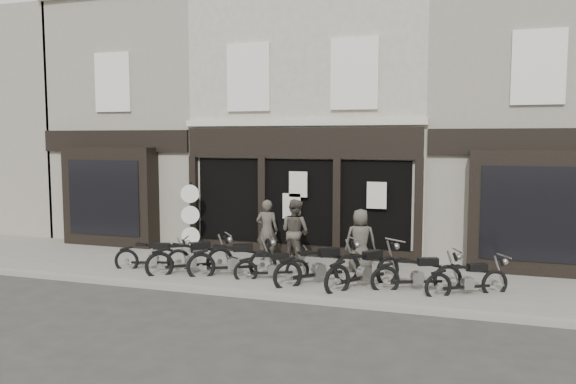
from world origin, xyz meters
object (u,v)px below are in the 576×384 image
(motorcycle_3, at_px, (273,269))
(advert_sign_post, at_px, (191,221))
(man_left, at_px, (267,230))
(motorcycle_6, at_px, (418,277))
(motorcycle_2, at_px, (233,263))
(motorcycle_1, at_px, (191,261))
(motorcycle_0, at_px, (154,259))
(man_right, at_px, (360,240))
(man_centre, at_px, (295,232))
(motorcycle_7, at_px, (468,282))
(motorcycle_5, at_px, (364,272))
(motorcycle_4, at_px, (319,269))

(motorcycle_3, bearing_deg, advert_sign_post, 123.07)
(man_left, bearing_deg, motorcycle_3, 105.65)
(motorcycle_6, bearing_deg, motorcycle_2, 158.96)
(motorcycle_1, distance_m, advert_sign_post, 2.61)
(motorcycle_3, height_order, advert_sign_post, advert_sign_post)
(motorcycle_0, bearing_deg, motorcycle_6, -16.24)
(man_right, bearing_deg, motorcycle_1, 7.05)
(motorcycle_2, xyz_separation_m, man_centre, (1.12, 1.71, 0.59))
(motorcycle_1, bearing_deg, man_right, -17.74)
(motorcycle_0, bearing_deg, man_right, -1.87)
(motorcycle_0, xyz_separation_m, advert_sign_post, (-0.01, 2.14, 0.72))
(motorcycle_7, relative_size, advert_sign_post, 0.81)
(motorcycle_7, distance_m, man_right, 3.09)
(motorcycle_6, xyz_separation_m, man_centre, (-3.48, 1.64, 0.61))
(motorcycle_1, relative_size, man_left, 1.12)
(motorcycle_1, distance_m, man_centre, 2.96)
(motorcycle_3, relative_size, motorcycle_5, 0.86)
(motorcycle_4, relative_size, motorcycle_7, 1.04)
(motorcycle_1, xyz_separation_m, motorcycle_4, (3.42, 0.03, 0.02))
(motorcycle_3, bearing_deg, motorcycle_5, -25.11)
(motorcycle_7, bearing_deg, motorcycle_6, 146.54)
(motorcycle_0, distance_m, man_left, 3.23)
(motorcycle_5, bearing_deg, motorcycle_3, 125.62)
(motorcycle_0, relative_size, motorcycle_7, 1.09)
(motorcycle_1, relative_size, motorcycle_7, 1.06)
(motorcycle_4, bearing_deg, motorcycle_0, 135.71)
(man_left, height_order, man_right, man_left)
(man_right, bearing_deg, motorcycle_6, 126.71)
(motorcycle_1, xyz_separation_m, man_right, (4.13, 1.52, 0.51))
(advert_sign_post, bearing_deg, motorcycle_0, -110.49)
(motorcycle_6, bearing_deg, advert_sign_post, 141.53)
(motorcycle_2, height_order, motorcycle_6, motorcycle_2)
(advert_sign_post, bearing_deg, motorcycle_5, -41.58)
(motorcycle_1, bearing_deg, motorcycle_4, -37.49)
(motorcycle_5, bearing_deg, advert_sign_post, 105.31)
(man_left, bearing_deg, motorcycle_6, 149.14)
(motorcycle_3, bearing_deg, motorcycle_0, 155.35)
(advert_sign_post, bearing_deg, man_right, -28.32)
(motorcycle_0, distance_m, motorcycle_3, 3.38)
(motorcycle_6, bearing_deg, motorcycle_0, 158.81)
(man_left, bearing_deg, motorcycle_2, 74.99)
(motorcycle_2, bearing_deg, man_centre, 28.79)
(motorcycle_4, bearing_deg, advert_sign_post, 110.90)
(motorcycle_4, bearing_deg, motorcycle_2, 134.48)
(motorcycle_2, height_order, man_right, man_right)
(motorcycle_1, height_order, motorcycle_7, motorcycle_1)
(man_left, relative_size, man_right, 1.06)
(motorcycle_1, bearing_deg, motorcycle_6, -36.17)
(motorcycle_6, bearing_deg, motorcycle_5, 163.42)
(man_centre, height_order, advert_sign_post, advert_sign_post)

